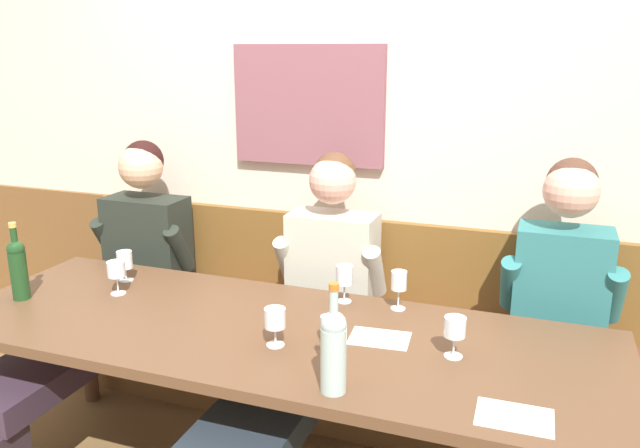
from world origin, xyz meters
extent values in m
cube|color=beige|center=(0.00, 1.09, 1.40)|extent=(6.80, 0.08, 2.80)
cube|color=#824E56|center=(-0.19, 1.03, 1.46)|extent=(0.75, 0.04, 0.56)
cube|color=brown|center=(0.00, 1.04, 0.47)|extent=(6.80, 0.03, 0.93)
cube|color=brown|center=(0.00, 0.81, 0.22)|extent=(2.79, 0.42, 0.44)
cube|color=brown|center=(0.00, 0.81, 0.47)|extent=(2.73, 0.39, 0.05)
cube|color=brown|center=(0.00, 1.00, 0.71)|extent=(2.79, 0.04, 0.45)
cube|color=brown|center=(0.00, 0.14, 0.71)|extent=(2.49, 0.85, 0.04)
cylinder|color=brown|center=(-1.17, 0.50, 0.35)|extent=(0.07, 0.07, 0.69)
cylinder|color=brown|center=(1.17, 0.50, 0.35)|extent=(0.07, 0.07, 0.69)
cube|color=#372837|center=(-0.99, 0.22, 0.43)|extent=(0.34, 1.10, 0.11)
cube|color=#232A22|center=(-0.99, 0.81, 0.75)|extent=(0.41, 0.22, 0.51)
sphere|color=#DCB089|center=(-0.99, 0.80, 1.16)|extent=(0.22, 0.22, 0.22)
sphere|color=black|center=(-0.99, 0.83, 1.19)|extent=(0.20, 0.20, 0.20)
cylinder|color=#232A22|center=(-1.21, 0.77, 0.77)|extent=(0.08, 0.20, 0.27)
cylinder|color=#232A22|center=(-0.77, 0.77, 0.77)|extent=(0.08, 0.20, 0.27)
cube|color=#27323C|center=(0.01, 0.22, 0.43)|extent=(0.33, 1.10, 0.11)
cube|color=beige|center=(0.01, 0.81, 0.75)|extent=(0.40, 0.21, 0.52)
sphere|color=#E1A894|center=(0.01, 0.80, 1.16)|extent=(0.21, 0.21, 0.21)
sphere|color=brown|center=(0.01, 0.83, 1.19)|extent=(0.19, 0.19, 0.19)
cylinder|color=beige|center=(-0.20, 0.77, 0.77)|extent=(0.08, 0.20, 0.27)
cylinder|color=beige|center=(0.22, 0.77, 0.77)|extent=(0.08, 0.20, 0.27)
cube|color=#332D42|center=(1.00, 0.22, 0.43)|extent=(0.31, 1.10, 0.11)
cube|color=#2C7071|center=(1.00, 0.81, 0.76)|extent=(0.37, 0.21, 0.54)
sphere|color=#DBA791|center=(1.00, 0.80, 1.19)|extent=(0.21, 0.21, 0.21)
sphere|color=#4F3225|center=(1.00, 0.83, 1.22)|extent=(0.20, 0.20, 0.20)
cylinder|color=#2C7071|center=(0.80, 0.77, 0.79)|extent=(0.08, 0.20, 0.27)
cylinder|color=#2C7071|center=(1.19, 0.77, 0.79)|extent=(0.08, 0.20, 0.27)
cylinder|color=#ABC8C5|center=(0.36, -0.19, 0.84)|extent=(0.08, 0.08, 0.20)
sphere|color=#ABC8C5|center=(0.36, -0.19, 0.95)|extent=(0.08, 0.08, 0.08)
cylinder|color=#ABC8C5|center=(0.36, -0.19, 1.01)|extent=(0.03, 0.03, 0.10)
cylinder|color=orange|center=(0.36, -0.19, 1.07)|extent=(0.03, 0.03, 0.02)
cylinder|color=#1B401D|center=(-1.08, 0.06, 0.83)|extent=(0.07, 0.07, 0.20)
sphere|color=#1B401D|center=(-1.08, 0.06, 0.95)|extent=(0.07, 0.07, 0.07)
cylinder|color=#1B401D|center=(-1.08, 0.06, 1.00)|extent=(0.03, 0.03, 0.08)
cylinder|color=gold|center=(-1.08, 0.06, 1.05)|extent=(0.03, 0.03, 0.02)
cylinder|color=silver|center=(-0.74, 0.24, 0.74)|extent=(0.06, 0.06, 0.00)
cylinder|color=silver|center=(-0.74, 0.24, 0.77)|extent=(0.01, 0.01, 0.07)
cylinder|color=silver|center=(-0.74, 0.24, 0.84)|extent=(0.07, 0.07, 0.07)
cylinder|color=silver|center=(0.40, 0.48, 0.74)|extent=(0.06, 0.06, 0.00)
cylinder|color=silver|center=(0.40, 0.48, 0.78)|extent=(0.01, 0.01, 0.08)
cylinder|color=silver|center=(0.40, 0.48, 0.85)|extent=(0.06, 0.06, 0.07)
cylinder|color=silver|center=(0.18, 0.48, 0.74)|extent=(0.06, 0.06, 0.00)
cylinder|color=silver|center=(0.18, 0.48, 0.77)|extent=(0.01, 0.01, 0.07)
cylinder|color=silver|center=(0.18, 0.48, 0.85)|extent=(0.07, 0.07, 0.08)
cylinder|color=#ECE283|center=(0.18, 0.48, 0.82)|extent=(0.06, 0.06, 0.02)
cylinder|color=silver|center=(-0.80, 0.38, 0.74)|extent=(0.06, 0.06, 0.00)
cylinder|color=silver|center=(-0.80, 0.38, 0.77)|extent=(0.01, 0.01, 0.06)
cylinder|color=silver|center=(-0.80, 0.38, 0.83)|extent=(0.07, 0.07, 0.08)
cylinder|color=#F1D487|center=(-0.80, 0.38, 0.81)|extent=(0.06, 0.06, 0.02)
cylinder|color=silver|center=(0.07, 0.03, 0.74)|extent=(0.06, 0.06, 0.00)
cylinder|color=silver|center=(0.07, 0.03, 0.77)|extent=(0.01, 0.01, 0.06)
cylinder|color=silver|center=(0.07, 0.03, 0.84)|extent=(0.07, 0.07, 0.07)
cylinder|color=silver|center=(0.66, 0.15, 0.74)|extent=(0.06, 0.06, 0.00)
cylinder|color=silver|center=(0.66, 0.15, 0.77)|extent=(0.01, 0.01, 0.07)
cylinder|color=silver|center=(0.66, 0.15, 0.84)|extent=(0.07, 0.07, 0.07)
cylinder|color=#E4E689|center=(0.66, 0.15, 0.82)|extent=(0.06, 0.06, 0.02)
cylinder|color=silver|center=(0.24, 0.11, 0.78)|extent=(0.06, 0.06, 0.10)
cube|color=white|center=(0.87, -0.15, 0.74)|extent=(0.21, 0.15, 0.00)
cube|color=white|center=(0.40, 0.20, 0.74)|extent=(0.22, 0.17, 0.00)
camera|label=1|loc=(0.89, -1.77, 1.72)|focal=35.18mm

